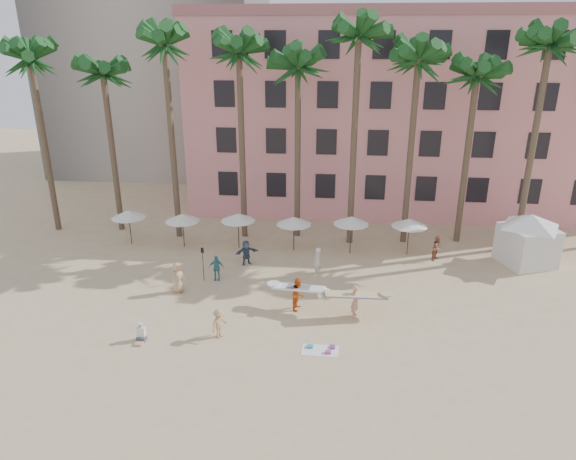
% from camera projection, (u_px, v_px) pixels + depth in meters
% --- Properties ---
extents(ground, '(120.00, 120.00, 0.00)m').
position_uv_depth(ground, '(292.00, 350.00, 25.04)').
color(ground, '#D1B789').
rests_on(ground, ground).
extents(pink_hotel, '(35.00, 14.00, 16.00)m').
position_uv_depth(pink_hotel, '(396.00, 113.00, 45.80)').
color(pink_hotel, pink).
rests_on(pink_hotel, ground).
extents(palm_row, '(44.40, 5.40, 16.30)m').
position_uv_depth(palm_row, '(320.00, 59.00, 34.39)').
color(palm_row, brown).
rests_on(palm_row, ground).
extents(umbrella_row, '(22.50, 2.70, 2.73)m').
position_uv_depth(umbrella_row, '(266.00, 219.00, 36.13)').
color(umbrella_row, '#332B23').
rests_on(umbrella_row, ground).
extents(cabana, '(5.76, 5.76, 3.50)m').
position_uv_depth(cabana, '(529.00, 235.00, 33.90)').
color(cabana, silver).
rests_on(cabana, ground).
extents(beach_towel, '(1.82, 1.03, 0.14)m').
position_uv_depth(beach_towel, '(321.00, 350.00, 25.02)').
color(beach_towel, white).
rests_on(beach_towel, ground).
extents(carrier_yellow, '(3.47, 1.35, 1.88)m').
position_uv_depth(carrier_yellow, '(356.00, 299.00, 27.71)').
color(carrier_yellow, tan).
rests_on(carrier_yellow, ground).
extents(carrier_white, '(3.03, 1.39, 1.87)m').
position_uv_depth(carrier_white, '(298.00, 293.00, 28.54)').
color(carrier_white, '#D65816').
rests_on(carrier_white, ground).
extents(beachgoers, '(17.22, 12.13, 1.90)m').
position_uv_depth(beachgoers, '(269.00, 269.00, 31.74)').
color(beachgoers, tan).
rests_on(beachgoers, ground).
extents(paddle, '(0.18, 0.04, 2.23)m').
position_uv_depth(paddle, '(203.00, 260.00, 31.72)').
color(paddle, black).
rests_on(paddle, ground).
extents(seated_man, '(0.43, 0.75, 0.97)m').
position_uv_depth(seated_man, '(141.00, 335.00, 25.70)').
color(seated_man, '#3F3F4C').
rests_on(seated_man, ground).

